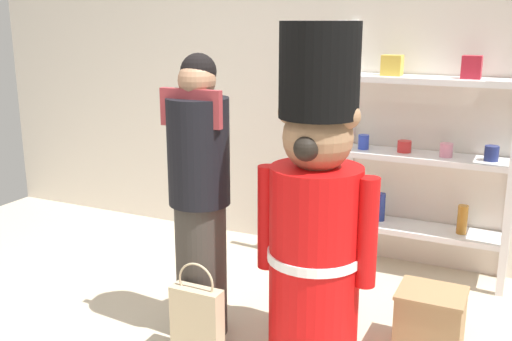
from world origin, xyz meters
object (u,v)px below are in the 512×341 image
object	(u,v)px
person_shopper	(200,196)
display_crate	(430,321)
shopping_bag	(197,319)
merchandise_shelf	(425,152)
teddy_bear_guard	(316,210)

from	to	relation	value
person_shopper	display_crate	world-z (taller)	person_shopper
person_shopper	shopping_bag	xyz separation A→B (m)	(0.10, -0.22, -0.63)
merchandise_shelf	display_crate	distance (m)	1.29
merchandise_shelf	person_shopper	bearing A→B (deg)	-124.71
person_shopper	display_crate	bearing A→B (deg)	15.95
merchandise_shelf	shopping_bag	xyz separation A→B (m)	(-0.87, -1.62, -0.68)
person_shopper	teddy_bear_guard	bearing A→B (deg)	7.27
merchandise_shelf	person_shopper	size ratio (longest dim) A/B	1.10
person_shopper	display_crate	distance (m)	1.44
merchandise_shelf	teddy_bear_guard	distance (m)	1.36
teddy_bear_guard	person_shopper	xyz separation A→B (m)	(-0.65, -0.08, 0.02)
display_crate	teddy_bear_guard	bearing A→B (deg)	-155.13
teddy_bear_guard	display_crate	xyz separation A→B (m)	(0.58, 0.27, -0.63)
shopping_bag	display_crate	world-z (taller)	shopping_bag
merchandise_shelf	display_crate	size ratio (longest dim) A/B	4.95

